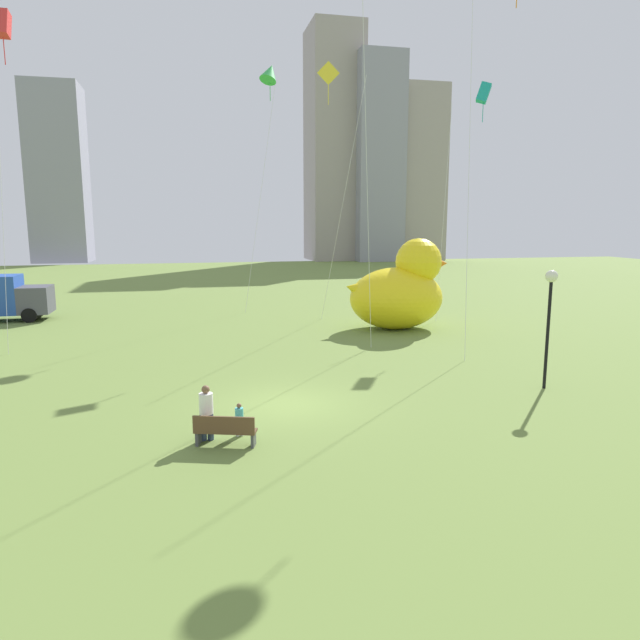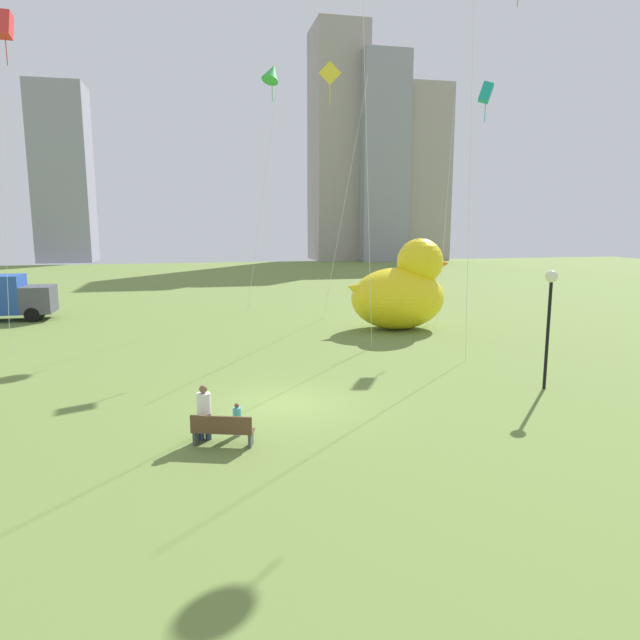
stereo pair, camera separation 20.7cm
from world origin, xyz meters
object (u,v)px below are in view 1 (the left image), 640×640
object	(u,v)px
person_child	(239,418)
giant_inflatable_duck	(400,291)
person_adult	(206,410)
lamppost	(550,300)
park_bench	(225,430)
kite_yellow	(330,88)
kite_teal	(483,95)
kite_red	(2,26)
kite_green	(270,73)

from	to	relation	value
person_child	giant_inflatable_duck	xyz separation A→B (m)	(10.52, 14.94, 1.67)
person_adult	lamppost	bearing A→B (deg)	11.08
park_bench	kite_yellow	size ratio (longest dim) A/B	0.12
kite_teal	kite_yellow	bearing A→B (deg)	-178.46
park_bench	lamppost	bearing A→B (deg)	14.13
park_bench	kite_red	size ratio (longest dim) A/B	0.12
park_bench	lamppost	size ratio (longest dim) A/B	0.40
park_bench	lamppost	distance (m)	12.64
person_child	lamppost	xyz separation A→B (m)	(11.49, 2.31, 2.78)
park_bench	kite_teal	size ratio (longest dim) A/B	0.12
giant_inflatable_duck	lamppost	xyz separation A→B (m)	(0.97, -12.63, 1.11)
person_child	kite_red	size ratio (longest dim) A/B	0.06
lamppost	kite_red	xyz separation A→B (m)	(-20.36, 11.05, 11.24)
person_adult	lamppost	distance (m)	12.88
person_child	lamppost	size ratio (longest dim) A/B	0.22
person_adult	kite_green	xyz separation A→B (m)	(5.09, 22.31, 14.52)
person_child	person_adult	bearing A→B (deg)	-172.78
person_adult	kite_yellow	distance (m)	22.77
park_bench	lamppost	world-z (taller)	lamppost
giant_inflatable_duck	person_adult	bearing A→B (deg)	-127.23
person_adult	kite_yellow	world-z (taller)	kite_yellow
person_child	kite_yellow	bearing A→B (deg)	68.17
park_bench	person_adult	bearing A→B (deg)	129.25
person_adult	kite_green	size ratio (longest dim) A/B	0.10
person_adult	kite_red	bearing A→B (deg)	120.51
kite_yellow	lamppost	bearing A→B (deg)	-72.64
kite_green	kite_yellow	bearing A→B (deg)	-62.04
person_child	kite_teal	size ratio (longest dim) A/B	0.07
giant_inflatable_duck	kite_teal	bearing A→B (deg)	22.28
kite_red	person_adult	bearing A→B (deg)	-59.49
lamppost	kite_teal	distance (m)	18.97
kite_teal	kite_yellow	distance (m)	9.62
person_child	kite_green	world-z (taller)	kite_green
kite_yellow	giant_inflatable_duck	bearing A→B (deg)	-30.81
person_adult	giant_inflatable_duck	xyz separation A→B (m)	(11.45, 15.06, 1.33)
kite_teal	kite_yellow	xyz separation A→B (m)	(-9.62, -0.26, -0.15)
kite_teal	kite_red	bearing A→B (deg)	-170.98
giant_inflatable_duck	park_bench	bearing A→B (deg)	-125.06
park_bench	kite_green	size ratio (longest dim) A/B	0.11
lamppost	kite_teal	size ratio (longest dim) A/B	0.30
kite_red	person_child	bearing A→B (deg)	-56.42
lamppost	kite_yellow	bearing A→B (deg)	107.36
kite_yellow	kite_teal	bearing A→B (deg)	1.54
park_bench	giant_inflatable_duck	xyz separation A→B (m)	(10.97, 15.64, 1.73)
kite_green	giant_inflatable_duck	bearing A→B (deg)	-48.79
park_bench	giant_inflatable_duck	bearing A→B (deg)	54.94
park_bench	person_child	size ratio (longest dim) A/B	1.81
kite_teal	giant_inflatable_duck	bearing A→B (deg)	-157.72
person_child	giant_inflatable_duck	distance (m)	18.35
kite_red	kite_yellow	world-z (taller)	kite_red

